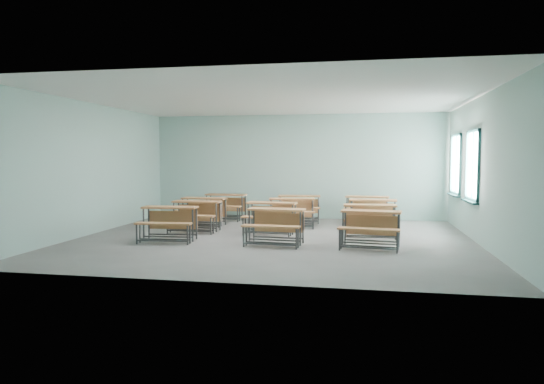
{
  "coord_description": "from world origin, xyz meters",
  "views": [
    {
      "loc": [
        2.01,
        -10.87,
        1.86
      ],
      "look_at": [
        -0.25,
        1.2,
        1.0
      ],
      "focal_mm": 32.0,
      "sensor_mm": 36.0,
      "label": 1
    }
  ],
  "objects": [
    {
      "name": "room",
      "position": [
        0.08,
        0.03,
        1.6
      ],
      "size": [
        9.04,
        8.04,
        3.24
      ],
      "color": "slate",
      "rests_on": "ground"
    },
    {
      "name": "desk_unit_r0c0",
      "position": [
        -2.26,
        -0.68,
        0.52
      ],
      "size": [
        1.29,
        0.93,
        0.77
      ],
      "rotation": [
        0.0,
        0.0,
        0.08
      ],
      "color": "#A8693C",
      "rests_on": "ground"
    },
    {
      "name": "desk_unit_r0c1",
      "position": [
        0.17,
        -0.67,
        0.52
      ],
      "size": [
        1.28,
        0.9,
        0.77
      ],
      "rotation": [
        0.0,
        0.0,
        -0.06
      ],
      "color": "#A8693C",
      "rests_on": "ground"
    },
    {
      "name": "desk_unit_r0c2",
      "position": [
        2.19,
        -0.71,
        0.52
      ],
      "size": [
        1.32,
        0.96,
        0.77
      ],
      "rotation": [
        0.0,
        0.0,
        -0.11
      ],
      "color": "#A8693C",
      "rests_on": "ground"
    },
    {
      "name": "desk_unit_r1c0",
      "position": [
        -2.15,
        0.8,
        0.52
      ],
      "size": [
        1.24,
        0.84,
        0.77
      ],
      "rotation": [
        0.0,
        0.0,
        -0.01
      ],
      "color": "#A8693C",
      "rests_on": "ground"
    },
    {
      "name": "desk_unit_r1c1",
      "position": [
        -0.2,
        0.79,
        0.52
      ],
      "size": [
        1.28,
        0.9,
        0.77
      ],
      "rotation": [
        0.0,
        0.0,
        -0.07
      ],
      "color": "#A8693C",
      "rests_on": "ground"
    },
    {
      "name": "desk_unit_r1c2",
      "position": [
        2.19,
        0.62,
        0.52
      ],
      "size": [
        1.26,
        0.87,
        0.77
      ],
      "rotation": [
        0.0,
        0.0,
        0.04
      ],
      "color": "#A8693C",
      "rests_on": "ground"
    },
    {
      "name": "desk_unit_r2c0",
      "position": [
        -2.31,
        1.84,
        0.52
      ],
      "size": [
        1.27,
        0.88,
        0.77
      ],
      "rotation": [
        0.0,
        0.0,
        -0.05
      ],
      "color": "#A8693C",
      "rests_on": "ground"
    },
    {
      "name": "desk_unit_r2c1",
      "position": [
        0.14,
        2.05,
        0.52
      ],
      "size": [
        1.33,
        0.98,
        0.77
      ],
      "rotation": [
        0.0,
        0.0,
        0.13
      ],
      "color": "#A8693C",
      "rests_on": "ground"
    },
    {
      "name": "desk_unit_r2c2",
      "position": [
        2.29,
        2.1,
        0.52
      ],
      "size": [
        1.26,
        0.88,
        0.77
      ],
      "rotation": [
        0.0,
        0.0,
        -0.04
      ],
      "color": "#A8693C",
      "rests_on": "ground"
    },
    {
      "name": "desk_unit_r3c0",
      "position": [
        -2.08,
        3.22,
        0.52
      ],
      "size": [
        1.28,
        0.9,
        0.77
      ],
      "rotation": [
        0.0,
        0.0,
        -0.06
      ],
      "color": "#A8693C",
      "rests_on": "ground"
    },
    {
      "name": "desk_unit_r3c1",
      "position": [
        0.2,
        3.14,
        0.52
      ],
      "size": [
        1.29,
        0.93,
        0.77
      ],
      "rotation": [
        0.0,
        0.0,
        0.08
      ],
      "color": "#A8693C",
      "rests_on": "ground"
    },
    {
      "name": "desk_unit_r3c2",
      "position": [
        2.15,
        3.2,
        0.52
      ],
      "size": [
        1.29,
        0.92,
        0.77
      ],
      "rotation": [
        0.0,
        0.0,
        -0.08
      ],
      "color": "#A8693C",
      "rests_on": "ground"
    }
  ]
}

